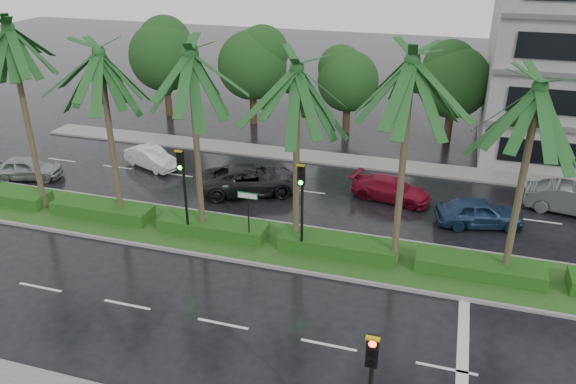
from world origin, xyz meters
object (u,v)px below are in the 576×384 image
(street_sign, at_px, (248,205))
(car_red, at_px, (391,189))
(car_silver, at_px, (27,168))
(car_darkgrey, at_px, (251,179))
(car_white, at_px, (152,158))
(signal_median_left, at_px, (183,181))
(car_blue, at_px, (479,212))
(car_grey, at_px, (572,199))

(street_sign, bearing_deg, car_red, 51.24)
(street_sign, bearing_deg, car_silver, 166.79)
(street_sign, relative_size, car_silver, 0.67)
(car_darkgrey, bearing_deg, car_red, -104.87)
(car_darkgrey, bearing_deg, car_white, 52.70)
(car_red, bearing_deg, car_silver, 110.45)
(car_white, relative_size, car_darkgrey, 0.69)
(street_sign, height_order, car_white, street_sign)
(street_sign, bearing_deg, signal_median_left, -176.53)
(signal_median_left, xyz_separation_m, car_darkgrey, (1.05, 5.75, -2.24))
(street_sign, height_order, car_blue, street_sign)
(signal_median_left, xyz_separation_m, car_silver, (-12.00, 3.70, -2.33))
(car_blue, bearing_deg, car_red, 55.56)
(car_silver, distance_m, car_grey, 29.84)
(street_sign, xyz_separation_m, car_white, (-8.95, 7.14, -1.50))
(signal_median_left, distance_m, car_silver, 12.77)
(signal_median_left, height_order, street_sign, signal_median_left)
(car_blue, bearing_deg, car_grey, -72.21)
(signal_median_left, xyz_separation_m, car_grey, (17.50, 8.16, -2.26))
(car_white, height_order, car_darkgrey, car_darkgrey)
(car_white, bearing_deg, car_darkgrey, -80.91)
(car_darkgrey, height_order, car_blue, car_darkgrey)
(car_silver, height_order, car_darkgrey, car_darkgrey)
(street_sign, distance_m, car_silver, 15.48)
(car_blue, distance_m, car_grey, 5.30)
(car_silver, distance_m, car_blue, 25.06)
(car_silver, relative_size, car_red, 0.92)
(car_white, height_order, car_red, car_white)
(street_sign, height_order, car_red, street_sign)
(car_darkgrey, xyz_separation_m, car_red, (7.45, 1.28, -0.14))
(street_sign, bearing_deg, car_white, 141.43)
(car_white, relative_size, car_red, 0.89)
(car_darkgrey, bearing_deg, car_silver, 74.27)
(car_red, distance_m, car_grey, 9.07)
(car_silver, distance_m, car_darkgrey, 13.21)
(street_sign, distance_m, car_darkgrey, 6.06)
(signal_median_left, bearing_deg, car_grey, 25.01)
(car_silver, height_order, car_grey, car_grey)
(car_grey, bearing_deg, street_sign, 126.98)
(signal_median_left, distance_m, car_white, 9.73)
(street_sign, relative_size, car_blue, 0.63)
(car_silver, distance_m, car_white, 7.05)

